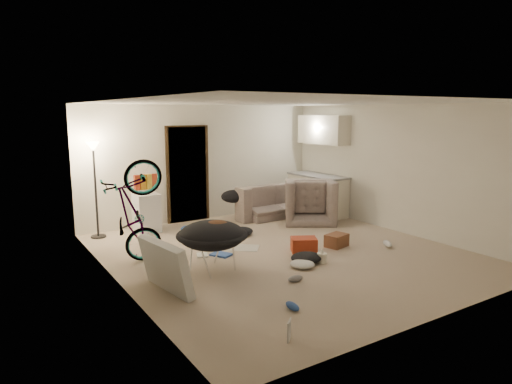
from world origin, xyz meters
TOP-DOWN VIEW (x-y plane):
  - floor at (0.00, 0.00)m, footprint 5.50×6.00m
  - ceiling at (0.00, 0.00)m, footprint 5.50×6.00m
  - wall_back at (0.00, 3.01)m, footprint 5.50×0.02m
  - wall_front at (0.00, -3.01)m, footprint 5.50×0.02m
  - wall_left at (-2.76, 0.00)m, footprint 0.02×6.00m
  - wall_right at (2.76, 0.00)m, footprint 0.02×6.00m
  - doorway at (-0.40, 2.97)m, footprint 0.85×0.10m
  - door_trim at (-0.40, 2.94)m, footprint 0.97×0.04m
  - floor_lamp at (-2.40, 2.65)m, footprint 0.28×0.28m
  - kitchen_counter at (2.43, 2.00)m, footprint 0.60×1.50m
  - counter_top at (2.43, 2.00)m, footprint 0.64×1.54m
  - kitchen_uppers at (2.56, 2.00)m, footprint 0.38×1.40m
  - sofa at (1.40, 2.45)m, footprint 1.94×0.81m
  - armchair at (1.84, 1.61)m, footprint 1.40×1.35m
  - bicycle at (-2.30, 0.75)m, footprint 1.76×0.96m
  - book_asset at (-1.77, -2.55)m, footprint 0.27×0.27m
  - mini_fridge at (-1.48, 2.55)m, footprint 0.46×0.46m
  - snack_box_0 at (-1.65, 2.55)m, footprint 0.11×0.08m
  - snack_box_1 at (-1.53, 2.55)m, footprint 0.11×0.08m
  - snack_box_2 at (-1.41, 2.55)m, footprint 0.11×0.09m
  - snack_box_3 at (-1.29, 2.55)m, footprint 0.12×0.10m
  - saucer_chair at (-1.41, -0.17)m, footprint 1.07×1.07m
  - hoodie at (-1.36, -0.20)m, footprint 0.55×0.48m
  - sofa_drape at (0.45, 2.45)m, footprint 0.64×0.57m
  - tv_box at (-2.30, -0.56)m, footprint 0.41×1.07m
  - drink_case_a at (1.01, -0.23)m, footprint 0.45×0.37m
  - drink_case_b at (0.32, -0.17)m, footprint 0.52×0.48m
  - juicer at (0.21, -0.76)m, footprint 0.16×0.16m
  - newspaper at (-0.43, 0.58)m, footprint 0.68×0.66m
  - book_blue at (-0.96, 0.41)m, footprint 0.36×0.40m
  - book_white at (-1.23, 0.57)m, footprint 0.25×0.28m
  - shoe_0 at (-0.81, 2.23)m, footprint 0.28×0.24m
  - shoe_1 at (-0.77, 0.82)m, footprint 0.26×0.28m
  - shoe_2 at (-1.23, -1.92)m, footprint 0.10×0.25m
  - shoe_3 at (-0.64, -1.20)m, footprint 0.24×0.11m
  - shoe_4 at (1.76, -0.73)m, footprint 0.24×0.32m
  - clothes_lump_a at (0.00, -0.64)m, footprint 0.57×0.51m
  - clothes_lump_b at (-0.03, 1.31)m, footprint 0.66×0.65m
  - clothes_lump_c at (-0.20, -0.80)m, footprint 0.50×0.50m

SIDE VIEW (x-z plane):
  - floor at x=0.00m, z-range -0.02..0.00m
  - newspaper at x=-0.43m, z-range 0.00..0.01m
  - book_asset at x=-1.77m, z-range 0.00..0.02m
  - book_white at x=-1.23m, z-range 0.00..0.02m
  - book_blue at x=-0.96m, z-range 0.00..0.03m
  - shoe_3 at x=-0.64m, z-range 0.00..0.09m
  - shoe_2 at x=-1.23m, z-range 0.00..0.09m
  - shoe_0 at x=-0.81m, z-range 0.00..0.10m
  - shoe_1 at x=-0.77m, z-range 0.00..0.10m
  - shoe_4 at x=1.76m, z-range 0.00..0.11m
  - clothes_lump_c at x=-0.20m, z-range 0.00..0.12m
  - clothes_lump_b at x=-0.03m, z-range 0.00..0.15m
  - clothes_lump_a at x=0.00m, z-range 0.00..0.16m
  - juicer at x=0.21m, z-range -0.02..0.20m
  - drink_case_a at x=1.01m, z-range 0.00..0.22m
  - drink_case_b at x=0.32m, z-range 0.00..0.25m
  - sofa at x=1.40m, z-range 0.00..0.56m
  - tv_box at x=-2.30m, z-range -0.01..0.69m
  - armchair at x=1.84m, z-range 0.00..0.69m
  - mini_fridge at x=-1.48m, z-range 0.00..0.76m
  - kitchen_counter at x=2.43m, z-range 0.00..0.88m
  - bicycle at x=-2.30m, z-range -0.04..0.93m
  - saucer_chair at x=-1.41m, z-range 0.07..0.83m
  - sofa_drape at x=0.45m, z-range 0.40..0.68m
  - hoodie at x=-1.36m, z-range 0.55..0.77m
  - counter_top at x=2.43m, z-range 0.88..0.92m
  - snack_box_0 at x=-1.65m, z-range 0.85..1.15m
  - snack_box_1 at x=-1.53m, z-range 0.85..1.15m
  - snack_box_2 at x=-1.41m, z-range 0.85..1.15m
  - snack_box_3 at x=-1.29m, z-range 0.85..1.15m
  - doorway at x=-0.40m, z-range 0.00..2.04m
  - door_trim at x=-0.40m, z-range -0.03..2.07m
  - wall_back at x=0.00m, z-range 0.00..2.50m
  - wall_front at x=0.00m, z-range 0.00..2.50m
  - wall_left at x=-2.76m, z-range 0.00..2.50m
  - wall_right at x=2.76m, z-range 0.00..2.50m
  - floor_lamp at x=-2.40m, z-range 0.40..2.21m
  - kitchen_uppers at x=2.56m, z-range 1.62..2.27m
  - ceiling at x=0.00m, z-range 2.50..2.52m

